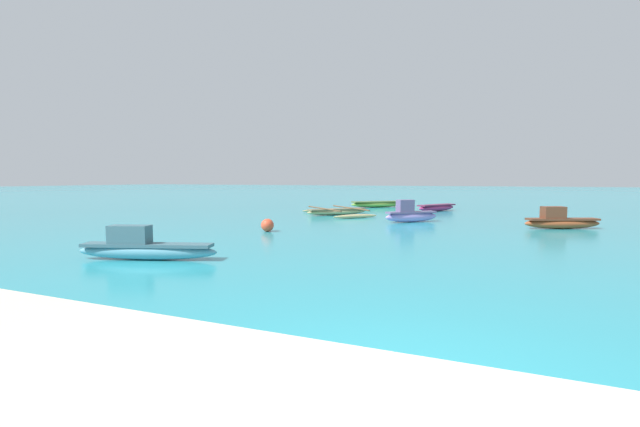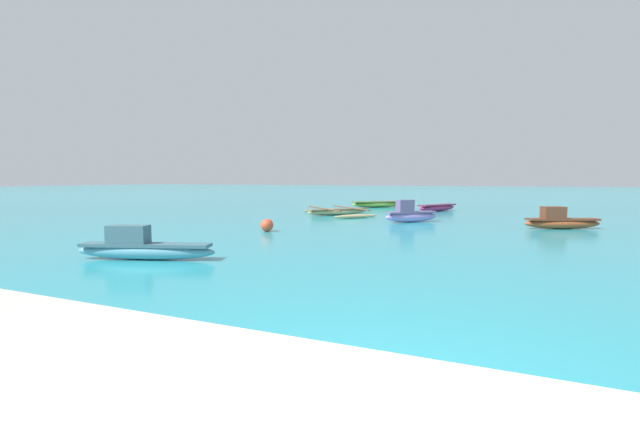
{
  "view_description": "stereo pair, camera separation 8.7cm",
  "coord_description": "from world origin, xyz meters",
  "px_view_note": "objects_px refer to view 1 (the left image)",
  "views": [
    {
      "loc": [
        0.82,
        -3.44,
        1.98
      ],
      "look_at": [
        -7.58,
        16.25,
        0.25
      ],
      "focal_mm": 24.0,
      "sensor_mm": 36.0,
      "label": 1
    },
    {
      "loc": [
        0.9,
        -3.4,
        1.98
      ],
      "look_at": [
        -7.58,
        16.25,
        0.25
      ],
      "focal_mm": 24.0,
      "sensor_mm": 36.0,
      "label": 2
    }
  ],
  "objects_px": {
    "moored_boat_2": "(337,212)",
    "moored_boat_4": "(144,248)",
    "moored_boat_1": "(561,221)",
    "mooring_buoy_1": "(267,225)",
    "moored_boat_3": "(410,214)",
    "moored_boat_0": "(377,204)",
    "moored_boat_5": "(437,207)"
  },
  "relations": [
    {
      "from": "moored_boat_2",
      "to": "moored_boat_4",
      "type": "xyz_separation_m",
      "value": [
        0.3,
        -14.12,
        0.11
      ]
    },
    {
      "from": "moored_boat_1",
      "to": "mooring_buoy_1",
      "type": "xyz_separation_m",
      "value": [
        -10.29,
        -5.37,
        -0.07
      ]
    },
    {
      "from": "moored_boat_3",
      "to": "mooring_buoy_1",
      "type": "relative_size",
      "value": 4.68
    },
    {
      "from": "moored_boat_4",
      "to": "mooring_buoy_1",
      "type": "bearing_deg",
      "value": 71.54
    },
    {
      "from": "moored_boat_2",
      "to": "mooring_buoy_1",
      "type": "xyz_separation_m",
      "value": [
        0.25,
        -8.03,
        0.06
      ]
    },
    {
      "from": "moored_boat_1",
      "to": "moored_boat_2",
      "type": "relative_size",
      "value": 0.6
    },
    {
      "from": "moored_boat_0",
      "to": "moored_boat_3",
      "type": "height_order",
      "value": "moored_boat_3"
    },
    {
      "from": "moored_boat_0",
      "to": "moored_boat_3",
      "type": "relative_size",
      "value": 1.54
    },
    {
      "from": "moored_boat_1",
      "to": "moored_boat_4",
      "type": "relative_size",
      "value": 0.86
    },
    {
      "from": "moored_boat_3",
      "to": "moored_boat_5",
      "type": "height_order",
      "value": "moored_boat_3"
    },
    {
      "from": "moored_boat_1",
      "to": "moored_boat_4",
      "type": "bearing_deg",
      "value": -156.01
    },
    {
      "from": "moored_boat_4",
      "to": "mooring_buoy_1",
      "type": "height_order",
      "value": "moored_boat_4"
    },
    {
      "from": "moored_boat_5",
      "to": "moored_boat_2",
      "type": "bearing_deg",
      "value": 167.62
    },
    {
      "from": "moored_boat_3",
      "to": "moored_boat_5",
      "type": "distance_m",
      "value": 7.37
    },
    {
      "from": "moored_boat_2",
      "to": "moored_boat_5",
      "type": "bearing_deg",
      "value": 0.48
    },
    {
      "from": "moored_boat_0",
      "to": "moored_boat_4",
      "type": "distance_m",
      "value": 21.24
    },
    {
      "from": "moored_boat_0",
      "to": "moored_boat_2",
      "type": "xyz_separation_m",
      "value": [
        -0.32,
        -7.12,
        -0.05
      ]
    },
    {
      "from": "moored_boat_3",
      "to": "mooring_buoy_1",
      "type": "bearing_deg",
      "value": -169.94
    },
    {
      "from": "moored_boat_3",
      "to": "moored_boat_5",
      "type": "relative_size",
      "value": 0.75
    },
    {
      "from": "moored_boat_1",
      "to": "moored_boat_4",
      "type": "height_order",
      "value": "moored_boat_1"
    },
    {
      "from": "moored_boat_1",
      "to": "moored_boat_0",
      "type": "bearing_deg",
      "value": 112.04
    },
    {
      "from": "moored_boat_3",
      "to": "moored_boat_4",
      "type": "relative_size",
      "value": 0.66
    },
    {
      "from": "moored_boat_1",
      "to": "moored_boat_3",
      "type": "bearing_deg",
      "value": 153.28
    },
    {
      "from": "moored_boat_2",
      "to": "mooring_buoy_1",
      "type": "height_order",
      "value": "mooring_buoy_1"
    },
    {
      "from": "moored_boat_4",
      "to": "moored_boat_5",
      "type": "xyz_separation_m",
      "value": [
        4.37,
        19.09,
        -0.06
      ]
    },
    {
      "from": "moored_boat_1",
      "to": "moored_boat_5",
      "type": "height_order",
      "value": "moored_boat_1"
    },
    {
      "from": "moored_boat_3",
      "to": "moored_boat_4",
      "type": "bearing_deg",
      "value": -152.59
    },
    {
      "from": "moored_boat_5",
      "to": "mooring_buoy_1",
      "type": "relative_size",
      "value": 6.26
    },
    {
      "from": "moored_boat_3",
      "to": "moored_boat_1",
      "type": "bearing_deg",
      "value": -45.33
    },
    {
      "from": "mooring_buoy_1",
      "to": "moored_boat_5",
      "type": "bearing_deg",
      "value": 71.21
    },
    {
      "from": "moored_boat_0",
      "to": "moored_boat_3",
      "type": "distance_m",
      "value": 10.4
    },
    {
      "from": "moored_boat_2",
      "to": "moored_boat_5",
      "type": "distance_m",
      "value": 6.82
    }
  ]
}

